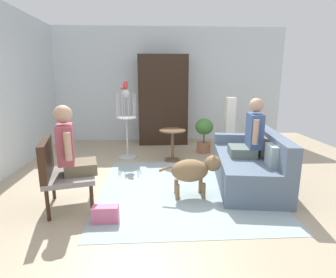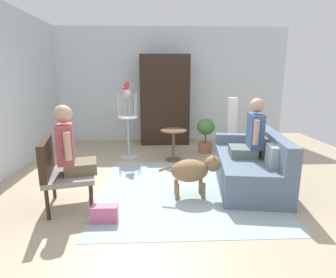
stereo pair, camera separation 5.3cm
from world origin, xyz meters
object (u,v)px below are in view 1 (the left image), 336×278
at_px(armchair, 59,168).
at_px(dog, 194,170).
at_px(couch, 250,165).
at_px(parrot, 125,85).
at_px(armoire_cabinet, 163,100).
at_px(person_on_couch, 251,134).
at_px(bird_cage_stand, 127,124).
at_px(person_on_armchair, 70,147).
at_px(column_lamp, 229,128).
at_px(handbag, 106,214).
at_px(potted_plant, 204,132).
at_px(round_end_table, 172,140).

distance_m(armchair, dog, 1.72).
distance_m(couch, parrot, 2.73).
bearing_deg(armoire_cabinet, person_on_couch, -66.72).
height_order(parrot, armoire_cabinet, armoire_cabinet).
distance_m(armchair, bird_cage_stand, 2.20).
bearing_deg(person_on_armchair, armchair, -166.23).
xyz_separation_m(column_lamp, handbag, (-2.10, -2.47, -0.50)).
height_order(person_on_couch, potted_plant, person_on_couch).
bearing_deg(bird_cage_stand, handbag, -90.67).
bearing_deg(armoire_cabinet, handbag, -102.06).
height_order(person_on_couch, person_on_armchair, person_on_couch).
bearing_deg(armchair, armoire_cabinet, 67.31).
height_order(armchair, handbag, armchair).
relative_size(armchair, bird_cage_stand, 0.64).
distance_m(bird_cage_stand, handbag, 2.56).
height_order(dog, armoire_cabinet, armoire_cabinet).
bearing_deg(bird_cage_stand, round_end_table, -14.37).
height_order(couch, dog, couch).
xyz_separation_m(dog, handbag, (-1.09, -0.63, -0.28)).
bearing_deg(dog, person_on_armchair, -172.71).
xyz_separation_m(person_on_couch, column_lamp, (0.11, 1.46, -0.19)).
distance_m(person_on_armchair, round_end_table, 2.33).
height_order(armchair, parrot, parrot).
distance_m(couch, bird_cage_stand, 2.51).
relative_size(person_on_armchair, column_lamp, 0.70).
distance_m(person_on_couch, dog, 1.06).
bearing_deg(parrot, round_end_table, -14.41).
relative_size(person_on_armchair, potted_plant, 1.13).
distance_m(person_on_couch, round_end_table, 1.69).
relative_size(couch, handbag, 6.31).
height_order(dog, bird_cage_stand, bird_cage_stand).
relative_size(potted_plant, armoire_cabinet, 0.35).
height_order(armchair, column_lamp, column_lamp).
bearing_deg(bird_cage_stand, dog, -60.27).
height_order(potted_plant, column_lamp, column_lamp).
xyz_separation_m(bird_cage_stand, potted_plant, (1.62, 0.33, -0.25)).
xyz_separation_m(armchair, potted_plant, (2.26, 2.43, -0.07)).
distance_m(armchair, parrot, 2.38).
relative_size(dog, column_lamp, 0.70).
relative_size(couch, column_lamp, 1.52).
relative_size(person_on_armchair, round_end_table, 1.37).
height_order(round_end_table, bird_cage_stand, bird_cage_stand).
xyz_separation_m(bird_cage_stand, parrot, (0.00, -0.00, 0.76)).
distance_m(parrot, handbag, 2.83).
height_order(armchair, armoire_cabinet, armoire_cabinet).
height_order(person_on_couch, round_end_table, person_on_couch).
xyz_separation_m(couch, person_on_armchair, (-2.49, -0.60, 0.48)).
bearing_deg(bird_cage_stand, armoire_cabinet, 58.76).
distance_m(person_on_couch, armoire_cabinet, 3.01).
relative_size(person_on_couch, bird_cage_stand, 0.63).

